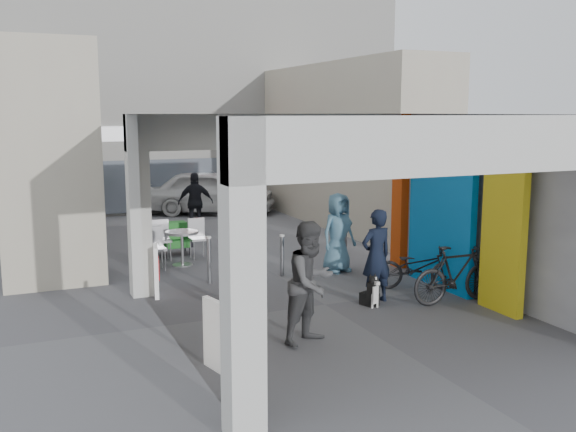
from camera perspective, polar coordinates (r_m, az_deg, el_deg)
name	(u,v)px	position (r m, az deg, el deg)	size (l,w,h in m)	color
ground	(325,305)	(12.03, 3.30, -7.88)	(90.00, 90.00, 0.00)	#515256
arcade_canopy	(376,185)	(11.11, 7.81, 2.76)	(6.40, 6.45, 6.40)	#B6B6B2
far_building	(158,99)	(24.81, -11.45, 10.12)	(18.00, 4.08, 8.00)	silver
plaza_bldg_left	(40,152)	(17.81, -21.20, 5.29)	(2.00, 9.00, 5.00)	#ABA48D
plaza_bldg_right	(347,145)	(20.26, 5.27, 6.28)	(2.00, 9.00, 5.00)	#ABA48D
bollard_left	(209,260)	(13.45, -7.03, -3.94)	(0.09, 0.09, 0.98)	gray
bollard_center	(282,256)	(13.96, -0.54, -3.55)	(0.09, 0.09, 0.89)	gray
bollard_right	(345,249)	(14.72, 5.09, -2.97)	(0.09, 0.09, 0.87)	gray
advert_board_near	(216,335)	(9.03, -6.42, -10.46)	(0.21, 0.55, 1.00)	white
advert_board_far	(156,271)	(12.69, -11.63, -4.78)	(0.19, 0.56, 1.00)	white
cafe_set	(174,249)	(15.39, -10.12, -2.88)	(1.61, 1.30, 0.97)	#98989C
produce_stand	(168,242)	(16.29, -10.65, -2.33)	(1.21, 0.65, 0.79)	black
crate_stack	(239,223)	(18.97, -4.36, -0.67)	(0.52, 0.45, 0.56)	#1B601F
border_collie	(372,293)	(11.96, 7.45, -6.81)	(0.23, 0.45, 0.63)	black
man_with_dog	(376,256)	(12.08, 7.85, -3.54)	(0.64, 0.42, 1.77)	black
man_back_turned	(311,282)	(9.89, 2.06, -5.92)	(0.93, 0.72, 1.91)	#444446
man_elderly	(338,233)	(14.29, 4.48, -1.48)	(0.87, 0.56, 1.77)	teal
man_crates	(196,202)	(19.20, -8.21, 1.21)	(1.04, 0.43, 1.77)	black
bicycle_front	(417,267)	(13.17, 11.38, -4.50)	(0.60, 1.72, 0.90)	black
bicycle_rear	(456,274)	(12.38, 14.74, -5.02)	(0.52, 1.84, 1.10)	black
white_van	(210,192)	(22.64, -6.93, 2.16)	(1.81, 4.50, 1.53)	silver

